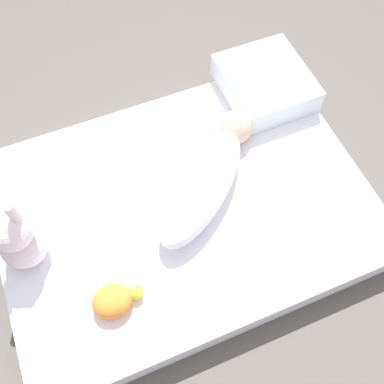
% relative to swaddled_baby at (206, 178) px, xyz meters
% --- Properties ---
extents(ground_plane, '(12.00, 12.00, 0.00)m').
position_rel_swaddled_baby_xyz_m(ground_plane, '(-0.09, -0.02, -0.19)').
color(ground_plane, '#514C47').
extents(bed_mattress, '(1.30, 0.95, 0.12)m').
position_rel_swaddled_baby_xyz_m(bed_mattress, '(-0.09, -0.02, -0.13)').
color(bed_mattress, white).
rests_on(bed_mattress, ground_plane).
extents(swaddled_baby, '(0.53, 0.49, 0.14)m').
position_rel_swaddled_baby_xyz_m(swaddled_baby, '(0.00, 0.00, 0.00)').
color(swaddled_baby, white).
rests_on(swaddled_baby, bed_mattress).
extents(pillow, '(0.32, 0.35, 0.11)m').
position_rel_swaddled_baby_xyz_m(pillow, '(0.40, 0.32, -0.02)').
color(pillow, white).
rests_on(pillow, bed_mattress).
extents(bunny_plush, '(0.15, 0.15, 0.32)m').
position_rel_swaddled_baby_xyz_m(bunny_plush, '(-0.64, -0.01, 0.06)').
color(bunny_plush, silver).
rests_on(bunny_plush, bed_mattress).
extents(turtle_plush, '(0.16, 0.11, 0.08)m').
position_rel_swaddled_baby_xyz_m(turtle_plush, '(-0.43, -0.28, -0.03)').
color(turtle_plush, orange).
rests_on(turtle_plush, bed_mattress).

